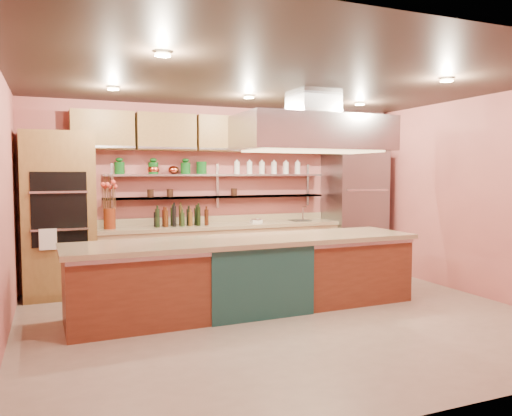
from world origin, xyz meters
name	(u,v)px	position (x,y,z in m)	size (l,w,h in m)	color
floor	(286,320)	(0.00, 0.00, -0.01)	(6.00, 5.00, 0.02)	gray
ceiling	(287,80)	(0.00, 0.00, 2.80)	(6.00, 5.00, 0.02)	black
wall_back	(220,193)	(0.00, 2.50, 1.40)	(6.00, 0.04, 2.80)	#B05953
wall_front	(441,220)	(0.00, -2.50, 1.40)	(6.00, 0.04, 2.80)	#B05953
wall_right	(480,197)	(3.00, 0.00, 1.40)	(0.04, 5.00, 2.80)	#B05953
oven_stack	(59,215)	(-2.45, 2.18, 1.15)	(0.95, 0.64, 2.30)	brown
refrigerator	(354,212)	(2.35, 2.14, 1.05)	(0.95, 0.72, 2.10)	gray
back_counter	(223,253)	(-0.05, 2.20, 0.47)	(3.84, 0.64, 0.93)	tan
wall_shelf_lower	(219,197)	(-0.05, 2.37, 1.35)	(3.60, 0.26, 0.03)	#B2B5BA
wall_shelf_upper	(219,175)	(-0.05, 2.37, 1.70)	(3.60, 0.26, 0.03)	#B2B5BA
upper_cabinets	(223,134)	(0.00, 2.32, 2.35)	(4.60, 0.36, 0.55)	brown
range_hood	(313,133)	(0.64, 0.54, 2.25)	(2.00, 1.00, 0.45)	#B2B5BA
ceiling_downlights	(280,85)	(0.00, 0.20, 2.77)	(4.00, 2.80, 0.02)	#FFE5A5
island	(249,274)	(-0.26, 0.54, 0.46)	(4.38, 0.95, 0.91)	brown
flower_vase	(110,219)	(-1.78, 2.15, 1.08)	(0.17, 0.17, 0.30)	#63220E
oil_bottle_cluster	(182,217)	(-0.72, 2.15, 1.07)	(0.87, 0.25, 0.28)	black
kitchen_scale	(256,220)	(0.50, 2.15, 0.98)	(0.17, 0.13, 0.10)	silver
bar_faucet	(303,214)	(1.39, 2.25, 1.05)	(0.03, 0.03, 0.23)	silver
copper_kettle	(173,170)	(-0.79, 2.37, 1.78)	(0.16, 0.16, 0.13)	#B24029
green_canister	(202,168)	(-0.34, 2.37, 1.81)	(0.16, 0.16, 0.20)	#0E4414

